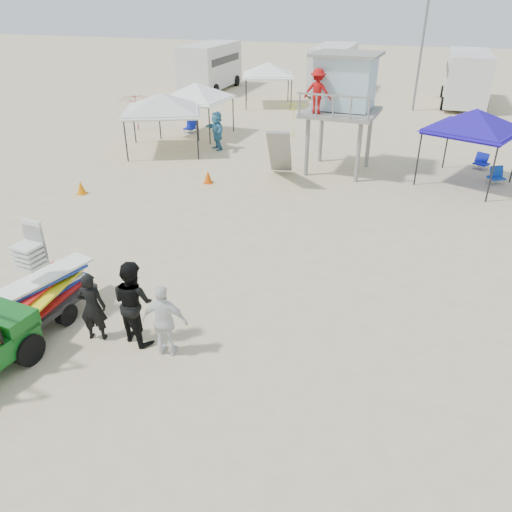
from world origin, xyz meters
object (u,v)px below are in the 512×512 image
(surf_trailer, at_px, (42,286))
(canopy_blue, at_px, (476,113))
(man_left, at_px, (92,307))
(lifeguard_tower, at_px, (341,87))

(surf_trailer, relative_size, canopy_blue, 0.67)
(surf_trailer, height_order, canopy_blue, canopy_blue)
(surf_trailer, xyz_separation_m, man_left, (1.52, -0.30, -0.06))
(canopy_blue, bearing_deg, surf_trailer, -126.53)
(man_left, xyz_separation_m, canopy_blue, (7.87, 12.97, 1.93))
(man_left, bearing_deg, surf_trailer, -25.80)
(surf_trailer, relative_size, lifeguard_tower, 0.56)
(man_left, height_order, canopy_blue, canopy_blue)
(lifeguard_tower, bearing_deg, man_left, -102.19)
(man_left, relative_size, canopy_blue, 0.42)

